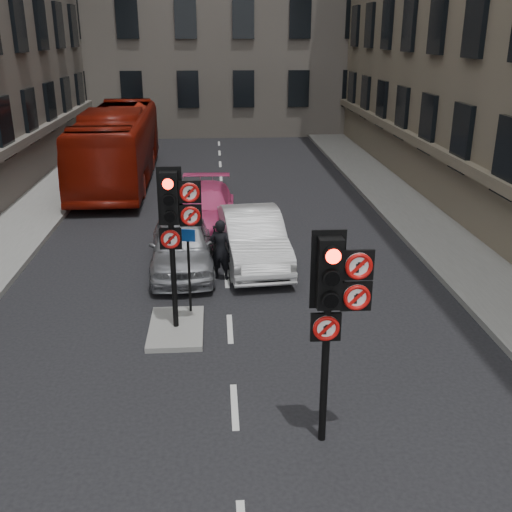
{
  "coord_description": "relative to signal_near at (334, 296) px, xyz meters",
  "views": [
    {
      "loc": [
        -0.23,
        -7.07,
        6.28
      ],
      "look_at": [
        0.43,
        2.71,
        2.6
      ],
      "focal_mm": 42.0,
      "sensor_mm": 36.0,
      "label": 1
    }
  ],
  "objects": [
    {
      "name": "centre_island",
      "position": [
        -2.69,
        4.01,
        -2.52
      ],
      "size": [
        1.2,
        2.0,
        0.12
      ],
      "primitive_type": "cube",
      "color": "gray",
      "rests_on": "ground"
    },
    {
      "name": "bus_red",
      "position": [
        -5.99,
        18.61,
        -0.97
      ],
      "size": [
        2.98,
        11.66,
        3.23
      ],
      "primitive_type": "imported",
      "rotation": [
        0.0,
        0.0,
        0.02
      ],
      "color": "maroon",
      "rests_on": "ground"
    },
    {
      "name": "car_white",
      "position": [
        -0.71,
        8.09,
        -1.82
      ],
      "size": [
        2.02,
        4.77,
        1.53
      ],
      "primitive_type": "imported",
      "rotation": [
        0.0,
        0.0,
        0.09
      ],
      "color": "silver",
      "rests_on": "ground"
    },
    {
      "name": "signal_near",
      "position": [
        0.0,
        0.0,
        0.0
      ],
      "size": [
        0.91,
        0.4,
        3.58
      ],
      "color": "black",
      "rests_on": "ground"
    },
    {
      "name": "ground",
      "position": [
        -1.49,
        -0.99,
        -2.58
      ],
      "size": [
        120.0,
        120.0,
        0.0
      ],
      "primitive_type": "plane",
      "color": "black",
      "rests_on": "ground"
    },
    {
      "name": "car_pink",
      "position": [
        -2.16,
        11.37,
        -1.86
      ],
      "size": [
        2.22,
        5.07,
        1.45
      ],
      "primitive_type": "imported",
      "rotation": [
        0.0,
        0.0,
        -0.04
      ],
      "color": "#D63F7B",
      "rests_on": "ground"
    },
    {
      "name": "pavement_left",
      "position": [
        -8.69,
        11.01,
        -2.5
      ],
      "size": [
        3.0,
        50.0,
        0.16
      ],
      "primitive_type": "cube",
      "color": "gray",
      "rests_on": "ground"
    },
    {
      "name": "car_silver",
      "position": [
        -2.72,
        7.71,
        -1.85
      ],
      "size": [
        1.94,
        4.37,
        1.46
      ],
      "primitive_type": "imported",
      "rotation": [
        0.0,
        0.0,
        0.05
      ],
      "color": "#9EA0A5",
      "rests_on": "ground"
    },
    {
      "name": "signal_far",
      "position": [
        -2.6,
        4.0,
        0.12
      ],
      "size": [
        0.91,
        0.4,
        3.58
      ],
      "color": "black",
      "rests_on": "centre_island"
    },
    {
      "name": "pavement_right",
      "position": [
        5.71,
        11.01,
        -2.5
      ],
      "size": [
        3.0,
        50.0,
        0.16
      ],
      "primitive_type": "cube",
      "color": "gray",
      "rests_on": "ground"
    },
    {
      "name": "info_sign",
      "position": [
        -2.39,
        4.74,
        -1.15
      ],
      "size": [
        0.35,
        0.14,
        2.03
      ],
      "rotation": [
        0.0,
        0.0,
        -0.21
      ],
      "color": "black",
      "rests_on": "centre_island"
    },
    {
      "name": "motorcyclist",
      "position": [
        -1.64,
        6.98,
        -1.75
      ],
      "size": [
        0.71,
        0.58,
        1.66
      ],
      "primitive_type": "imported",
      "rotation": [
        0.0,
        0.0,
        2.79
      ],
      "color": "black",
      "rests_on": "ground"
    },
    {
      "name": "motorcycle",
      "position": [
        -1.84,
        8.06,
        -2.05
      ],
      "size": [
        0.77,
        1.82,
        1.06
      ],
      "primitive_type": "imported",
      "rotation": [
        0.0,
        0.0,
        -0.16
      ],
      "color": "black",
      "rests_on": "ground"
    }
  ]
}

